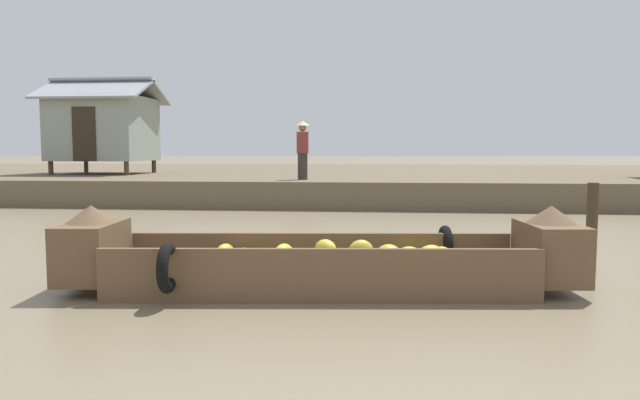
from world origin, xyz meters
name	(u,v)px	position (x,y,z in m)	size (l,w,h in m)	color
ground_plane	(371,232)	(0.00, 10.00, 0.00)	(300.00, 300.00, 0.00)	#7A6B51
riverbank_strip	(376,179)	(0.00, 23.86, 0.37)	(160.00, 20.00, 0.75)	brown
banana_boat	(321,262)	(-0.49, 5.14, 0.32)	(5.79, 2.18, 0.96)	brown
stilt_house_left	(104,127)	(-9.58, 18.76, 2.40)	(3.76, 3.31, 3.37)	#4C3826
vendor_person	(303,147)	(-2.01, 15.23, 1.67)	(0.44, 0.44, 1.66)	#332D28
mooring_post	(592,228)	(2.88, 6.43, 0.58)	(0.14, 0.14, 1.17)	#423323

